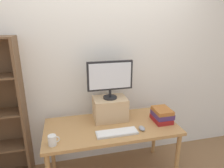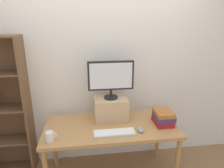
{
  "view_description": "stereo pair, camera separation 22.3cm",
  "coord_description": "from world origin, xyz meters",
  "px_view_note": "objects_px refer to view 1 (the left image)",
  "views": [
    {
      "loc": [
        -0.48,
        -2.0,
        1.88
      ],
      "look_at": [
        0.02,
        0.07,
        1.2
      ],
      "focal_mm": 32.0,
      "sensor_mm": 36.0,
      "label": 1
    },
    {
      "loc": [
        -0.26,
        -2.04,
        1.88
      ],
      "look_at": [
        0.02,
        0.07,
        1.2
      ],
      "focal_mm": 32.0,
      "sensor_mm": 36.0,
      "label": 2
    }
  ],
  "objects_px": {
    "computer_monitor": "(110,77)",
    "coffee_mug": "(53,140)",
    "desk": "(111,131)",
    "keyboard": "(117,133)",
    "computer_mouse": "(142,128)",
    "riser_box": "(110,109)",
    "book_stack": "(162,115)"
  },
  "relations": [
    {
      "from": "computer_monitor",
      "to": "book_stack",
      "type": "xyz_separation_m",
      "value": [
        0.59,
        -0.2,
        -0.45
      ]
    },
    {
      "from": "riser_box",
      "to": "keyboard",
      "type": "height_order",
      "value": "riser_box"
    },
    {
      "from": "coffee_mug",
      "to": "computer_monitor",
      "type": "bearing_deg",
      "value": 30.7
    },
    {
      "from": "keyboard",
      "to": "desk",
      "type": "bearing_deg",
      "value": 94.76
    },
    {
      "from": "computer_monitor",
      "to": "keyboard",
      "type": "distance_m",
      "value": 0.62
    },
    {
      "from": "computer_monitor",
      "to": "riser_box",
      "type": "bearing_deg",
      "value": 90.0
    },
    {
      "from": "riser_box",
      "to": "book_stack",
      "type": "relative_size",
      "value": 1.56
    },
    {
      "from": "keyboard",
      "to": "coffee_mug",
      "type": "bearing_deg",
      "value": -175.75
    },
    {
      "from": "computer_monitor",
      "to": "computer_mouse",
      "type": "distance_m",
      "value": 0.68
    },
    {
      "from": "computer_monitor",
      "to": "desk",
      "type": "bearing_deg",
      "value": -98.11
    },
    {
      "from": "computer_monitor",
      "to": "coffee_mug",
      "type": "bearing_deg",
      "value": -149.3
    },
    {
      "from": "computer_monitor",
      "to": "coffee_mug",
      "type": "distance_m",
      "value": 0.91
    },
    {
      "from": "riser_box",
      "to": "keyboard",
      "type": "distance_m",
      "value": 0.37
    },
    {
      "from": "keyboard",
      "to": "book_stack",
      "type": "bearing_deg",
      "value": 13.85
    },
    {
      "from": "computer_monitor",
      "to": "computer_mouse",
      "type": "relative_size",
      "value": 5.13
    },
    {
      "from": "coffee_mug",
      "to": "desk",
      "type": "bearing_deg",
      "value": 20.0
    },
    {
      "from": "desk",
      "to": "coffee_mug",
      "type": "height_order",
      "value": "coffee_mug"
    },
    {
      "from": "riser_box",
      "to": "computer_monitor",
      "type": "relative_size",
      "value": 0.74
    },
    {
      "from": "computer_mouse",
      "to": "riser_box",
      "type": "bearing_deg",
      "value": 129.98
    },
    {
      "from": "desk",
      "to": "coffee_mug",
      "type": "xyz_separation_m",
      "value": [
        -0.64,
        -0.23,
        0.12
      ]
    },
    {
      "from": "keyboard",
      "to": "book_stack",
      "type": "height_order",
      "value": "book_stack"
    },
    {
      "from": "desk",
      "to": "keyboard",
      "type": "relative_size",
      "value": 3.39
    },
    {
      "from": "book_stack",
      "to": "coffee_mug",
      "type": "xyz_separation_m",
      "value": [
        -1.26,
        -0.2,
        -0.03
      ]
    },
    {
      "from": "keyboard",
      "to": "computer_mouse",
      "type": "height_order",
      "value": "computer_mouse"
    },
    {
      "from": "riser_box",
      "to": "book_stack",
      "type": "height_order",
      "value": "riser_box"
    },
    {
      "from": "desk",
      "to": "computer_monitor",
      "type": "relative_size",
      "value": 2.84
    },
    {
      "from": "riser_box",
      "to": "coffee_mug",
      "type": "distance_m",
      "value": 0.78
    },
    {
      "from": "keyboard",
      "to": "computer_mouse",
      "type": "relative_size",
      "value": 4.3
    },
    {
      "from": "computer_monitor",
      "to": "book_stack",
      "type": "distance_m",
      "value": 0.77
    },
    {
      "from": "desk",
      "to": "keyboard",
      "type": "height_order",
      "value": "keyboard"
    },
    {
      "from": "keyboard",
      "to": "book_stack",
      "type": "xyz_separation_m",
      "value": [
        0.6,
        0.15,
        0.07
      ]
    },
    {
      "from": "computer_monitor",
      "to": "book_stack",
      "type": "bearing_deg",
      "value": -18.6
    }
  ]
}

